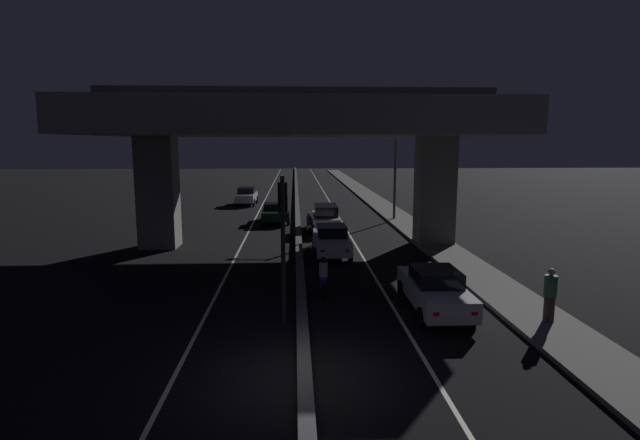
% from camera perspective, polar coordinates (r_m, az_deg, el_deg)
% --- Properties ---
extents(ground_plane, '(200.00, 200.00, 0.00)m').
position_cam_1_polar(ground_plane, '(12.88, -1.80, -17.54)').
color(ground_plane, black).
extents(lane_line_left_inner, '(0.12, 126.00, 0.00)m').
position_cam_1_polar(lane_line_left_inner, '(46.98, -6.57, 1.79)').
color(lane_line_left_inner, beige).
rests_on(lane_line_left_inner, ground_plane).
extents(lane_line_right_inner, '(0.12, 126.00, 0.00)m').
position_cam_1_polar(lane_line_right_inner, '(47.01, 1.27, 1.85)').
color(lane_line_right_inner, beige).
rests_on(lane_line_right_inner, ground_plane).
extents(median_divider, '(0.36, 126.00, 0.31)m').
position_cam_1_polar(median_divider, '(46.87, -2.65, 2.01)').
color(median_divider, '#4C4C51').
rests_on(median_divider, ground_plane).
extents(sidewalk_right, '(2.23, 126.00, 0.15)m').
position_cam_1_polar(sidewalk_right, '(40.70, 8.26, 0.77)').
color(sidewalk_right, '#5B5956').
rests_on(sidewalk_right, ground_plane).
extents(elevated_overpass, '(21.61, 11.93, 8.69)m').
position_cam_1_polar(elevated_overpass, '(27.50, -2.54, 10.71)').
color(elevated_overpass, gray).
rests_on(elevated_overpass, ground_plane).
extents(traffic_light_left_of_median, '(0.30, 0.49, 4.71)m').
position_cam_1_polar(traffic_light_left_of_median, '(15.59, -4.26, -0.42)').
color(traffic_light_left_of_median, black).
rests_on(traffic_light_left_of_median, ground_plane).
extents(street_lamp, '(2.38, 0.32, 7.62)m').
position_cam_1_polar(street_lamp, '(37.05, 8.08, 6.93)').
color(street_lamp, '#2D2D30').
rests_on(street_lamp, ground_plane).
extents(car_white_lead, '(1.85, 4.68, 1.48)m').
position_cam_1_polar(car_white_lead, '(17.70, 12.96, -7.72)').
color(car_white_lead, silver).
rests_on(car_white_lead, ground_plane).
extents(car_white_second, '(1.87, 4.71, 1.55)m').
position_cam_1_polar(car_white_second, '(25.63, 1.28, -2.27)').
color(car_white_second, silver).
rests_on(car_white_second, ground_plane).
extents(car_white_third, '(1.86, 4.56, 1.68)m').
position_cam_1_polar(car_white_third, '(32.70, 0.66, 0.30)').
color(car_white_third, silver).
rests_on(car_white_third, ground_plane).
extents(car_dark_green_lead_oncoming, '(2.07, 4.21, 1.38)m').
position_cam_1_polar(car_dark_green_lead_oncoming, '(36.29, -5.10, 0.87)').
color(car_dark_green_lead_oncoming, black).
rests_on(car_dark_green_lead_oncoming, ground_plane).
extents(car_white_second_oncoming, '(1.93, 4.09, 1.60)m').
position_cam_1_polar(car_white_second_oncoming, '(46.91, -8.38, 2.76)').
color(car_white_second_oncoming, silver).
rests_on(car_white_second_oncoming, ground_plane).
extents(motorcycle_blue_filtering_near, '(0.34, 1.75, 1.44)m').
position_cam_1_polar(motorcycle_blue_filtering_near, '(19.13, 0.39, -6.63)').
color(motorcycle_blue_filtering_near, black).
rests_on(motorcycle_blue_filtering_near, ground_plane).
extents(motorcycle_black_filtering_mid, '(0.33, 1.92, 1.39)m').
position_cam_1_polar(motorcycle_black_filtering_mid, '(24.47, -0.48, -3.25)').
color(motorcycle_black_filtering_mid, black).
rests_on(motorcycle_black_filtering_mid, ground_plane).
extents(motorcycle_white_filtering_far, '(0.34, 1.82, 1.41)m').
position_cam_1_polar(motorcycle_white_filtering_far, '(31.28, -1.26, -0.58)').
color(motorcycle_white_filtering_far, black).
rests_on(motorcycle_white_filtering_far, ground_plane).
extents(pedestrian_on_sidewalk, '(0.39, 0.39, 1.70)m').
position_cam_1_polar(pedestrian_on_sidewalk, '(17.37, 24.80, -7.81)').
color(pedestrian_on_sidewalk, '#2D261E').
rests_on(pedestrian_on_sidewalk, sidewalk_right).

